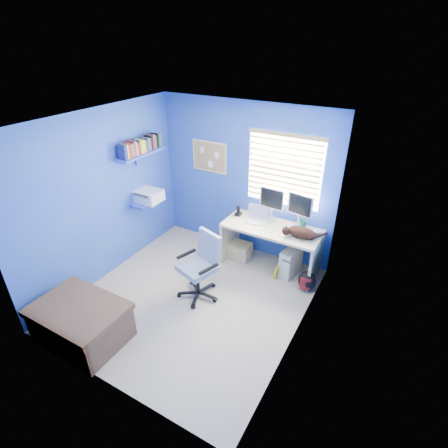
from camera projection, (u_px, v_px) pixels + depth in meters
The scene contains 23 objects.
floor at pixel (193, 298), 5.02m from camera, with size 3.00×3.20×0.00m, color #BAA993.
ceiling at pixel (183, 122), 3.80m from camera, with size 3.00×3.20×0.00m, color white.
wall_back at pixel (245, 181), 5.63m from camera, with size 3.00×0.01×2.50m, color #3364A1.
wall_front at pixel (89, 296), 3.20m from camera, with size 3.00×0.01×2.50m, color #3364A1.
wall_left at pixel (103, 198), 5.06m from camera, with size 0.01×3.20×2.50m, color #3364A1.
wall_right at pixel (303, 255), 3.77m from camera, with size 0.01×3.20×2.50m, color #3364A1.
desk at pixel (270, 247), 5.51m from camera, with size 1.50×0.65×0.74m, color #D2B48A.
laptop at pixel (257, 215), 5.44m from camera, with size 0.33×0.26×0.22m, color silver.
monitor_left at pixel (272, 204), 5.42m from camera, with size 0.40×0.12×0.54m, color silver.
monitor_right at pixel (300, 210), 5.23m from camera, with size 0.40×0.12×0.54m, color silver.
phone at pixel (238, 210), 5.64m from camera, with size 0.09×0.11×0.17m, color black.
mug at pixel (303, 224), 5.32m from camera, with size 0.10×0.09×0.10m, color #196E3A.
cd_spindle at pixel (317, 232), 5.12m from camera, with size 0.13×0.13×0.07m, color silver.
cat at pixel (302, 233), 5.03m from camera, with size 0.44×0.23×0.16m, color black.
tower_pc at pixel (291, 261), 5.44m from camera, with size 0.19×0.44×0.45m, color beige.
drawer_boxes at pixel (240, 250), 5.86m from camera, with size 0.35×0.28×0.27m, color tan.
yellow_book at pixel (277, 271), 5.40m from camera, with size 0.03×0.17×0.24m, color yellow.
backpack at pixel (307, 281), 5.12m from camera, with size 0.27×0.20×0.31m, color black.
bed_corner at pixel (82, 323), 4.26m from camera, with size 1.04×0.74×0.50m, color brown.
office_chair at pixel (200, 274), 4.94m from camera, with size 0.71×0.71×0.96m.
window_blinds at pixel (284, 171), 5.18m from camera, with size 1.15×0.05×1.10m.
corkboard at pixel (210, 157), 5.75m from camera, with size 0.64×0.02×0.52m.
wall_shelves at pixel (144, 171), 5.47m from camera, with size 0.42×0.90×1.05m.
Camera 1 is at (2.29, -3.14, 3.38)m, focal length 28.00 mm.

